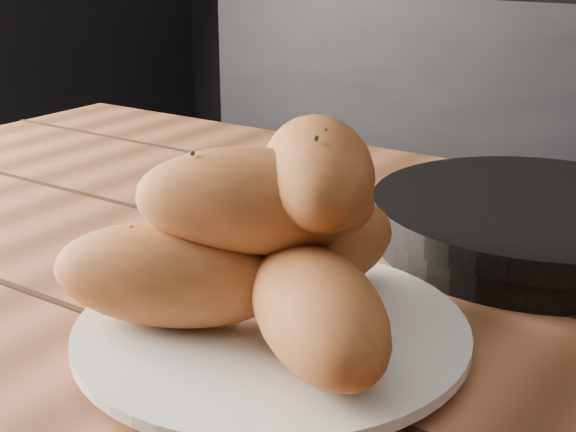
# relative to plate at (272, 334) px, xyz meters

# --- Properties ---
(plate) EXTENTS (0.27, 0.27, 0.02)m
(plate) POSITION_rel_plate_xyz_m (0.00, 0.00, 0.00)
(plate) COLOR white
(plate) RESTS_ON table
(bread_rolls) EXTENTS (0.29, 0.25, 0.14)m
(bread_rolls) POSITION_rel_plate_xyz_m (-0.00, 0.00, 0.07)
(bread_rolls) COLOR #C26435
(bread_rolls) RESTS_ON plate
(skillet) EXTENTS (0.43, 0.30, 0.05)m
(skillet) POSITION_rel_plate_xyz_m (0.09, 0.29, 0.01)
(skillet) COLOR black
(skillet) RESTS_ON table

